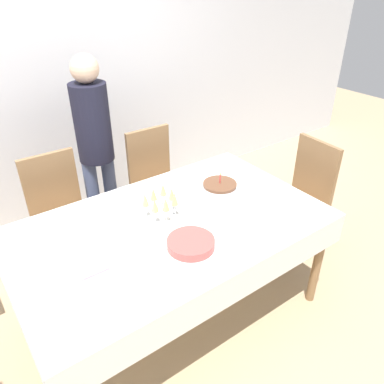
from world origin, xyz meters
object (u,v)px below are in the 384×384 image
(dining_chair_far_right, at_px, (156,180))
(person_standing, at_px, (94,138))
(plate_stack_main, at_px, (191,243))
(champagne_tray, at_px, (162,204))
(dining_chair_far_left, at_px, (60,211))
(birthday_cake, at_px, (220,192))
(dining_chair_right_end, at_px, (303,193))

(dining_chair_far_right, bearing_deg, person_standing, 154.60)
(plate_stack_main, bearing_deg, champagne_tray, 84.63)
(dining_chair_far_left, height_order, birthday_cake, birthday_cake)
(dining_chair_far_right, height_order, plate_stack_main, dining_chair_far_right)
(dining_chair_far_right, distance_m, champagne_tray, 0.96)
(birthday_cake, xyz_separation_m, champagne_tray, (-0.41, 0.07, 0.03))
(dining_chair_far_right, relative_size, plate_stack_main, 3.58)
(dining_chair_far_left, xyz_separation_m, person_standing, (0.42, 0.20, 0.43))
(birthday_cake, height_order, plate_stack_main, birthday_cake)
(birthday_cake, bearing_deg, dining_chair_far_left, 133.64)
(champagne_tray, bearing_deg, birthday_cake, -9.11)
(champagne_tray, xyz_separation_m, person_standing, (0.00, 1.00, 0.10))
(dining_chair_far_right, height_order, person_standing, person_standing)
(dining_chair_far_left, xyz_separation_m, dining_chair_far_right, (0.84, -0.00, 0.00))
(dining_chair_far_right, relative_size, birthday_cake, 4.33)
(person_standing, bearing_deg, dining_chair_far_left, -154.29)
(dining_chair_far_right, height_order, birthday_cake, birthday_cake)
(plate_stack_main, bearing_deg, person_standing, 88.54)
(dining_chair_far_right, xyz_separation_m, person_standing, (-0.42, 0.20, 0.43))
(plate_stack_main, bearing_deg, dining_chair_right_end, 10.97)
(dining_chair_right_end, distance_m, plate_stack_main, 1.35)
(dining_chair_far_right, bearing_deg, dining_chair_far_left, 180.00)
(person_standing, bearing_deg, plate_stack_main, -91.46)
(dining_chair_right_end, bearing_deg, dining_chair_far_right, 133.33)
(birthday_cake, relative_size, champagne_tray, 0.76)
(dining_chair_right_end, xyz_separation_m, birthday_cake, (-0.86, 0.03, 0.30))
(champagne_tray, xyz_separation_m, plate_stack_main, (-0.03, -0.35, -0.07))
(dining_chair_right_end, relative_size, plate_stack_main, 3.58)
(dining_chair_far_left, distance_m, person_standing, 0.63)
(person_standing, bearing_deg, champagne_tray, -90.08)
(dining_chair_far_right, relative_size, person_standing, 0.60)
(dining_chair_right_end, relative_size, birthday_cake, 4.33)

